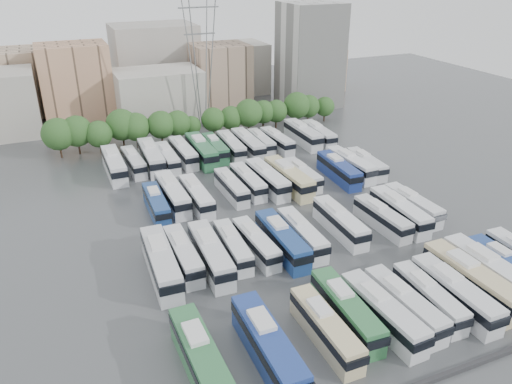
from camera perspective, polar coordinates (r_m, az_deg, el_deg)
name	(u,v)px	position (r m, az deg, el deg)	size (l,w,h in m)	color
ground	(292,223)	(75.63, 4.10, -3.55)	(220.00, 220.00, 0.00)	#424447
parapet	(446,375)	(54.05, 20.94, -18.91)	(56.00, 0.50, 0.50)	#2D2D30
tree_line	(192,120)	(109.35, -7.30, 8.17)	(65.98, 8.03, 8.30)	black
city_buildings	(142,78)	(135.63, -12.89, 12.61)	(102.00, 35.00, 20.00)	#9E998E
apartment_tower	(310,55)	(135.46, 6.18, 15.29)	(14.00, 14.00, 26.00)	silver
electricity_pylon	(200,45)	(114.86, -6.40, 16.33)	(9.00, 6.91, 33.83)	slate
bus_r0_s0	(201,359)	(50.08, -6.29, -18.41)	(3.03, 13.06, 4.08)	#2F6F40
bus_r0_s2	(268,346)	(50.98, 1.39, -17.15)	(3.06, 13.51, 4.23)	navy
bus_r0_s4	(326,328)	(53.77, 7.96, -15.15)	(2.59, 11.74, 3.68)	beige
bus_r0_s5	(346,310)	(56.25, 10.28, -13.10)	(3.25, 12.46, 3.88)	#307240
bus_r0_s6	(383,312)	(56.72, 14.26, -13.17)	(3.28, 12.51, 3.89)	silver
bus_r0_s7	(404,304)	(58.64, 16.59, -12.16)	(2.98, 11.88, 3.70)	silver
bus_r0_s8	(429,297)	(60.71, 19.16, -11.26)	(2.91, 11.20, 3.48)	silver
bus_r0_s9	(455,293)	(61.97, 21.79, -10.65)	(2.82, 12.60, 3.95)	silver
bus_r0_s10	(471,279)	(64.71, 23.35, -9.16)	(3.29, 13.60, 4.24)	#CDBB8D
bus_r0_s11	(491,273)	(66.89, 25.23, -8.34)	(3.14, 13.65, 4.27)	silver
bus_r0_s12	(506,266)	(69.80, 26.69, -7.54)	(2.53, 11.37, 3.56)	navy
bus_r1_s0	(161,262)	(63.62, -10.80, -7.89)	(3.51, 13.70, 4.26)	silver
bus_r1_s1	(183,254)	(65.23, -8.33, -7.08)	(2.59, 11.69, 3.67)	silver
bus_r1_s2	(211,254)	(64.58, -5.21, -7.05)	(3.26, 13.05, 4.07)	silver
bus_r1_s3	(233,246)	(66.58, -2.68, -6.21)	(2.84, 10.94, 3.40)	silver
bus_r1_s4	(256,243)	(67.15, 0.00, -5.85)	(2.86, 11.09, 3.45)	silver
bus_r1_s5	(282,240)	(67.47, 3.00, -5.46)	(2.94, 12.80, 4.01)	navy
bus_r1_s6	(302,234)	(69.30, 5.26, -4.79)	(2.84, 11.77, 3.67)	silver
bus_r1_s8	(340,222)	(72.86, 9.58, -3.39)	(2.95, 12.20, 3.81)	white
bus_r1_s10	(382,218)	(75.59, 14.21, -2.86)	(2.88, 11.30, 3.52)	silver
bus_r1_s11	(399,211)	(77.75, 16.08, -2.11)	(3.10, 12.52, 3.90)	white
bus_r1_s12	(413,205)	(80.61, 17.47, -1.40)	(2.82, 11.55, 3.61)	silver
bus_r2_s1	(156,204)	(78.90, -11.33, -1.30)	(2.76, 11.30, 3.53)	navy
bus_r2_s2	(172,194)	(81.07, -9.54, -0.20)	(3.00, 12.87, 4.02)	silver
bus_r2_s3	(197,196)	(80.16, -6.81, -0.43)	(2.67, 11.94, 3.74)	white
bus_r2_s5	(231,187)	(83.09, -2.83, 0.60)	(2.51, 11.10, 3.48)	silver
bus_r2_s6	(248,181)	(84.92, -0.93, 1.23)	(2.55, 11.40, 3.57)	silver
bus_r2_s7	(267,179)	(85.40, 1.29, 1.52)	(3.24, 12.78, 3.98)	white
bus_r2_s8	(289,178)	(85.73, 3.74, 1.66)	(3.54, 13.65, 4.25)	beige
bus_r2_s9	(302,174)	(88.17, 5.33, 2.01)	(2.45, 10.86, 3.40)	silver
bus_r2_s11	(339,170)	(90.42, 9.42, 2.54)	(3.30, 12.53, 3.89)	navy
bus_r2_s12	(351,164)	(93.07, 10.76, 3.13)	(3.34, 12.65, 3.93)	silver
bus_r2_s13	(366,164)	(94.59, 12.50, 3.19)	(2.97, 11.23, 3.49)	silver
bus_r3_s0	(114,164)	(94.67, -15.91, 3.04)	(2.94, 13.31, 4.17)	silver
bus_r3_s1	(134,162)	(95.84, -13.81, 3.36)	(3.00, 11.32, 3.52)	silver
bus_r3_s2	(151,157)	(96.60, -11.88, 3.97)	(3.30, 13.65, 4.26)	silver
bus_r3_s3	(167,158)	(96.56, -10.09, 3.90)	(2.53, 11.41, 3.58)	silver
bus_r3_s4	(183,152)	(98.28, -8.31, 4.50)	(2.90, 12.24, 3.83)	silver
bus_r3_s5	(201,150)	(98.26, -6.27, 4.76)	(3.19, 13.74, 4.30)	#2F6F45
bus_r3_s6	(215,148)	(100.25, -4.68, 5.06)	(2.90, 11.71, 3.65)	#2E6C45
bus_r3_s7	(231,146)	(100.75, -2.85, 5.27)	(3.15, 12.27, 3.82)	silver
bus_r3_s8	(248,144)	(101.46, -0.95, 5.51)	(2.89, 12.85, 4.03)	silver
bus_r3_s9	(261,142)	(103.67, 0.60, 5.77)	(2.60, 10.84, 3.39)	silver
bus_r3_s10	(277,141)	(104.13, 2.42, 5.89)	(3.02, 11.53, 3.59)	silver
bus_r3_s12	(303,134)	(107.48, 5.38, 6.59)	(2.99, 13.29, 4.16)	silver
bus_r3_s13	(319,134)	(108.53, 7.16, 6.60)	(3.23, 12.31, 3.83)	silver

